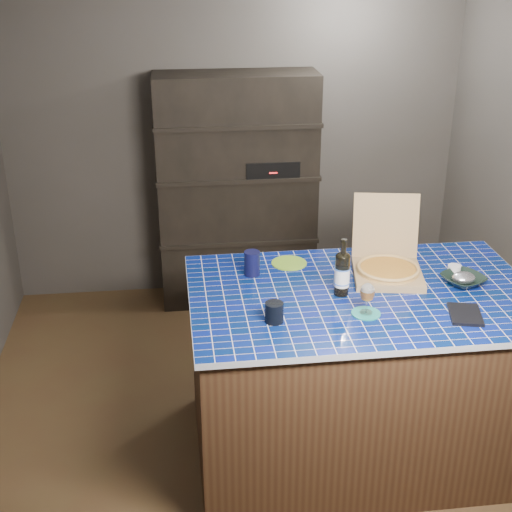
{
  "coord_description": "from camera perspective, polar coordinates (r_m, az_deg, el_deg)",
  "views": [
    {
      "loc": [
        -0.46,
        -3.63,
        2.7
      ],
      "look_at": [
        -0.03,
        0.0,
        1.05
      ],
      "focal_mm": 50.0,
      "sensor_mm": 36.0,
      "label": 1
    }
  ],
  "objects": [
    {
      "name": "room",
      "position": [
        3.94,
        0.5,
        2.69
      ],
      "size": [
        3.5,
        3.5,
        3.5
      ],
      "color": "brown",
      "rests_on": "ground"
    },
    {
      "name": "navy_cup",
      "position": [
        3.89,
        -0.32,
        -0.58
      ],
      "size": [
        0.09,
        0.09,
        0.14
      ],
      "primitive_type": "cylinder",
      "color": "black",
      "rests_on": "kitchen_island"
    },
    {
      "name": "bowl",
      "position": [
        3.95,
        16.25,
        -1.86
      ],
      "size": [
        0.28,
        0.28,
        0.05
      ],
      "primitive_type": "imported",
      "rotation": [
        0.0,
        0.0,
        0.41
      ],
      "color": "black",
      "rests_on": "kitchen_island"
    },
    {
      "name": "teal_trivet",
      "position": [
        3.56,
        8.79,
        -4.56
      ],
      "size": [
        0.14,
        0.14,
        0.01
      ],
      "primitive_type": "cylinder",
      "color": "#187E72",
      "rests_on": "kitchen_island"
    },
    {
      "name": "mead_bottle",
      "position": [
        3.68,
        6.9,
        -1.36
      ],
      "size": [
        0.08,
        0.08,
        0.31
      ],
      "color": "black",
      "rests_on": "kitchen_island"
    },
    {
      "name": "pizza_box",
      "position": [
        3.94,
        10.48,
        -0.84
      ],
      "size": [
        0.43,
        0.5,
        0.4
      ],
      "rotation": [
        0.0,
        0.0,
        -0.17
      ],
      "color": "#99754F",
      "rests_on": "kitchen_island"
    },
    {
      "name": "white_jar",
      "position": [
        4.04,
        15.55,
        -1.12
      ],
      "size": [
        0.07,
        0.07,
        0.06
      ],
      "primitive_type": "cylinder",
      "color": "silver",
      "rests_on": "kitchen_island"
    },
    {
      "name": "wine_glass",
      "position": [
        3.51,
        8.9,
        -2.94
      ],
      "size": [
        0.07,
        0.07,
        0.16
      ],
      "color": "white",
      "rests_on": "teal_trivet"
    },
    {
      "name": "tumbler",
      "position": [
        3.43,
        1.47,
        -4.53
      ],
      "size": [
        0.09,
        0.09,
        0.1
      ],
      "primitive_type": "cylinder",
      "color": "black",
      "rests_on": "kitchen_island"
    },
    {
      "name": "green_trivet",
      "position": [
        4.05,
        2.66,
        -0.57
      ],
      "size": [
        0.2,
        0.2,
        0.01
      ],
      "primitive_type": "cylinder",
      "color": "#6B9C21",
      "rests_on": "kitchen_island"
    },
    {
      "name": "kitchen_island",
      "position": [
        4.02,
        8.14,
        -9.22
      ],
      "size": [
        1.83,
        1.17,
        1.0
      ],
      "rotation": [
        0.0,
        0.0,
        0.01
      ],
      "color": "#422C1A",
      "rests_on": "floor"
    },
    {
      "name": "foil_contents",
      "position": [
        3.95,
        16.27,
        -1.68
      ],
      "size": [
        0.13,
        0.11,
        0.06
      ],
      "primitive_type": "ellipsoid",
      "color": "silver",
      "rests_on": "bowl"
    },
    {
      "name": "dvd_case",
      "position": [
        3.64,
        16.39,
        -4.5
      ],
      "size": [
        0.2,
        0.24,
        0.02
      ],
      "primitive_type": "cube",
      "rotation": [
        0.0,
        0.0,
        -0.23
      ],
      "color": "black",
      "rests_on": "kitchen_island"
    },
    {
      "name": "shelving_unit",
      "position": [
        5.49,
        -1.48,
        5.18
      ],
      "size": [
        1.2,
        0.41,
        1.8
      ],
      "color": "black",
      "rests_on": "floor"
    }
  ]
}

